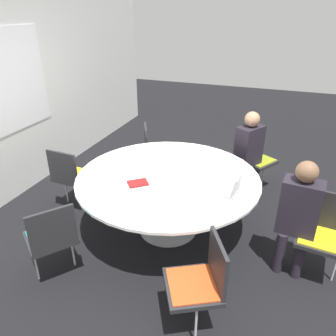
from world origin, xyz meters
TOP-DOWN VIEW (x-y plane):
  - ground_plane at (0.00, 0.00)m, footprint 16.00×16.00m
  - conference_table at (0.00, 0.00)m, footprint 2.03×2.03m
  - chair_0 at (-0.12, -1.63)m, footprint 0.47×0.49m
  - chair_1 at (1.42, -0.79)m, footprint 0.59×0.59m
  - chair_2 at (1.16, 0.65)m, footprint 0.58×0.57m
  - chair_3 at (0.02, 1.33)m, footprint 0.45×0.47m
  - chair_4 at (-1.09, 0.76)m, footprint 0.60×0.60m
  - chair_5 at (-1.13, -0.69)m, footprint 0.59×0.58m
  - person_0 at (-0.18, -1.38)m, footprint 0.29×0.38m
  - person_1 at (1.18, -0.74)m, footprint 0.42×0.38m
  - laptop at (-0.09, -0.73)m, footprint 0.35×0.26m
  - spiral_notebook at (-0.28, 0.24)m, footprint 0.25×0.26m

SIDE VIEW (x-z plane):
  - ground_plane at x=0.00m, z-range 0.00..0.00m
  - chair_0 at x=-0.12m, z-range 0.08..0.93m
  - chair_1 at x=1.42m, z-range 0.08..0.93m
  - chair_2 at x=1.16m, z-range 0.08..0.93m
  - chair_3 at x=0.02m, z-range 0.08..0.93m
  - chair_4 at x=-1.09m, z-range 0.08..0.93m
  - chair_5 at x=-1.13m, z-range 0.08..0.93m
  - conference_table at x=0.00m, z-range 0.27..1.00m
  - person_0 at x=-0.18m, z-range 0.10..1.30m
  - person_1 at x=1.18m, z-range 0.10..1.30m
  - spiral_notebook at x=-0.28m, z-range 0.73..0.75m
  - laptop at x=-0.09m, z-range 0.68..0.89m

